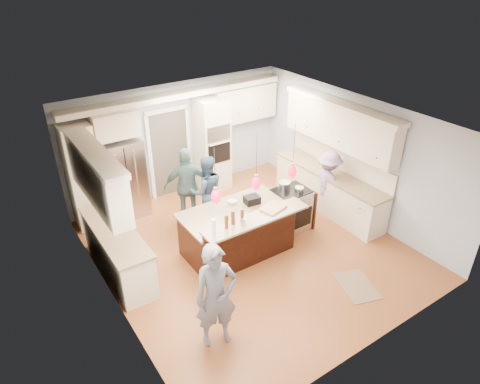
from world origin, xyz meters
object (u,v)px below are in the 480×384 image
at_px(refrigerator, 123,179).
at_px(person_far_left, 207,191).
at_px(person_bar_end, 216,297).
at_px(kitchen_island, 237,231).
at_px(island_range, 291,209).

distance_m(refrigerator, person_far_left, 1.90).
xyz_separation_m(refrigerator, person_bar_end, (-0.19, -4.25, -0.03)).
bearing_deg(kitchen_island, refrigerator, 116.88).
bearing_deg(island_range, person_far_left, 140.66).
bearing_deg(refrigerator, kitchen_island, -63.12).
bearing_deg(refrigerator, person_far_left, -45.67).
relative_size(refrigerator, island_range, 1.96).
xyz_separation_m(person_bar_end, person_far_left, (1.51, 2.89, -0.07)).
bearing_deg(refrigerator, island_range, -42.59).
relative_size(kitchen_island, person_far_left, 1.31).
xyz_separation_m(kitchen_island, person_bar_end, (-1.49, -1.68, 0.39)).
bearing_deg(island_range, refrigerator, 137.41).
relative_size(island_range, person_far_left, 0.57).
bearing_deg(person_bar_end, person_far_left, 76.67).
height_order(kitchen_island, island_range, kitchen_island).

